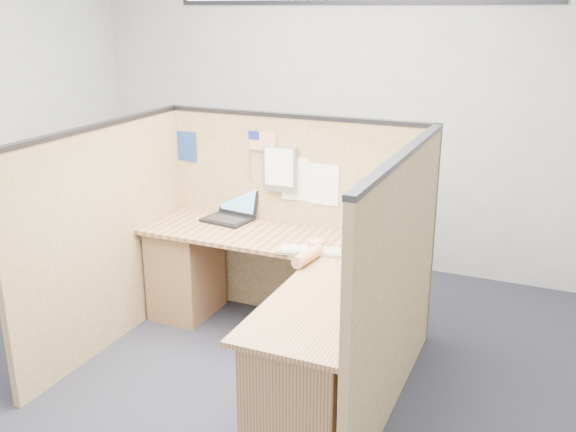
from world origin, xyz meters
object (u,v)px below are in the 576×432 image
at_px(l_desk, 277,308).
at_px(mouse, 318,246).
at_px(keyboard, 311,251).
at_px(laptop, 231,211).

distance_m(l_desk, mouse, 0.48).
bearing_deg(mouse, l_desk, -125.05).
height_order(l_desk, mouse, mouse).
relative_size(l_desk, mouse, 16.45).
bearing_deg(keyboard, l_desk, -143.69).
distance_m(l_desk, laptop, 0.98).
relative_size(l_desk, laptop, 5.32).
xyz_separation_m(l_desk, mouse, (0.18, 0.26, 0.36)).
height_order(l_desk, laptop, laptop).
distance_m(keyboard, mouse, 0.07).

